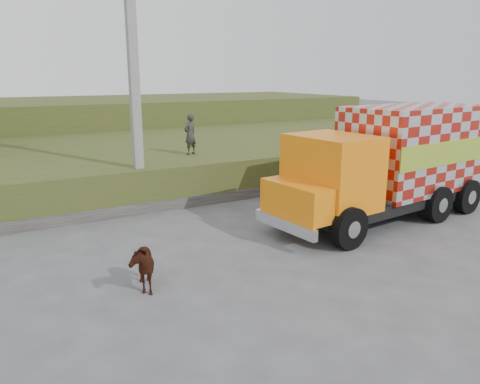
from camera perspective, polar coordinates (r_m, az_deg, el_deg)
ground at (r=13.17m, az=-1.51°, el=-6.44°), size 120.00×120.00×0.00m
embankment at (r=22.01m, az=-13.97°, el=3.57°), size 40.00×12.00×1.50m
embankment_far at (r=33.53m, az=-19.82°, el=7.96°), size 40.00×12.00×3.00m
retaining_strip at (r=16.17m, az=-14.94°, el=-2.25°), size 16.00×0.50×0.40m
utility_pole at (r=16.22m, az=-12.72°, el=11.85°), size 1.20×0.30×8.00m
cargo_truck at (r=15.98m, az=17.99°, el=3.51°), size 8.35×3.50×3.63m
cow at (r=10.66m, az=-12.10°, el=-8.64°), size 0.84×1.41×1.12m
pedestrian at (r=18.90m, az=-6.10°, el=7.03°), size 0.70×0.60×1.63m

